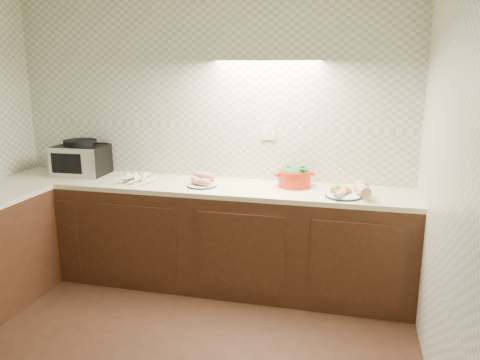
% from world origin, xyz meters
% --- Properties ---
extents(room, '(3.60, 3.60, 2.60)m').
position_xyz_m(room, '(0.00, 0.00, 1.63)').
color(room, black).
rests_on(room, ground).
extents(counter, '(3.60, 3.60, 0.90)m').
position_xyz_m(counter, '(-0.68, 0.68, 0.45)').
color(counter, black).
rests_on(counter, ground).
extents(toaster_oven, '(0.47, 0.37, 0.32)m').
position_xyz_m(toaster_oven, '(-1.17, 1.60, 1.05)').
color(toaster_oven, black).
rests_on(toaster_oven, counter).
extents(parsnip_pile, '(0.34, 0.36, 0.07)m').
position_xyz_m(parsnip_pile, '(-0.50, 1.48, 0.93)').
color(parsnip_pile, beige).
rests_on(parsnip_pile, counter).
extents(sweet_potato_plate, '(0.26, 0.25, 0.12)m').
position_xyz_m(sweet_potato_plate, '(0.06, 1.44, 0.94)').
color(sweet_potato_plate, '#11183D').
rests_on(sweet_potato_plate, counter).
extents(onion_bowl, '(0.13, 0.13, 0.10)m').
position_xyz_m(onion_bowl, '(0.03, 1.62, 0.94)').
color(onion_bowl, black).
rests_on(onion_bowl, counter).
extents(dutch_oven, '(0.36, 0.36, 0.19)m').
position_xyz_m(dutch_oven, '(0.81, 1.62, 0.99)').
color(dutch_oven, red).
rests_on(dutch_oven, counter).
extents(veg_plate, '(0.35, 0.32, 0.13)m').
position_xyz_m(veg_plate, '(1.28, 1.41, 0.95)').
color(veg_plate, '#11183D').
rests_on(veg_plate, counter).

